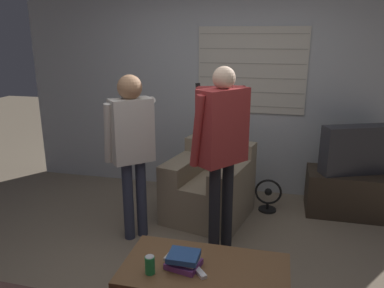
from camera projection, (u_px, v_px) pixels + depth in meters
name	position (u px, v px, depth m)	size (l,w,h in m)	color
ground_plane	(186.00, 283.00, 3.01)	(16.00, 16.00, 0.00)	#7F705B
wall_back	(227.00, 89.00, 4.55)	(5.20, 0.08, 2.55)	#ADB2B7
armchair_beige	(210.00, 187.00, 4.06)	(0.96, 0.98, 0.80)	gray
coffee_table	(205.00, 272.00, 2.55)	(1.13, 0.61, 0.40)	brown
tv_stand	(350.00, 193.00, 4.13)	(0.94, 0.49, 0.48)	#33281E
tv	(356.00, 150.00, 3.99)	(0.76, 0.47, 0.52)	#2D2D33
person_left_standing	(132.00, 139.00, 3.45)	(0.47, 0.76, 1.59)	#33384C
person_right_standing	(222.00, 139.00, 3.18)	(0.58, 0.83, 1.68)	black
book_stack	(183.00, 260.00, 2.53)	(0.26, 0.22, 0.10)	#75387F
soda_can	(150.00, 265.00, 2.46)	(0.07, 0.07, 0.13)	#238E47
spare_remote	(200.00, 272.00, 2.46)	(0.11, 0.12, 0.02)	white
floor_fan	(268.00, 196.00, 4.21)	(0.30, 0.20, 0.38)	black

